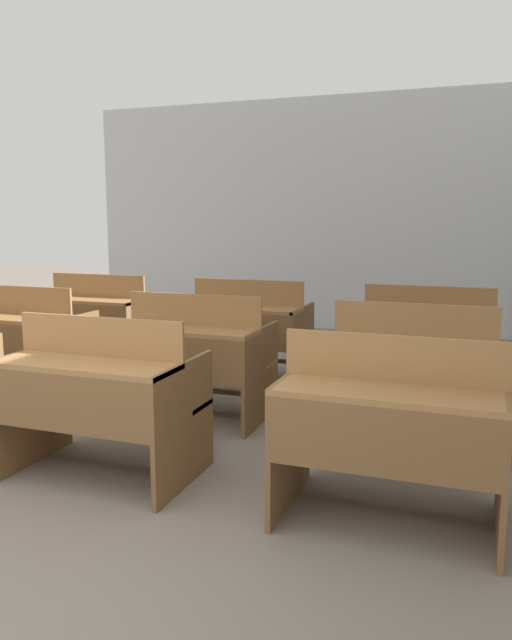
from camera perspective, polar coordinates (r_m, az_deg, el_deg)
name	(u,v)px	position (r m, az deg, el deg)	size (l,w,h in m)	color
wall_back	(326,215)	(8.71, 6.44, 9.51)	(6.97, 0.06, 3.15)	silver
bench_front_center	(100,397)	(3.80, -14.07, -6.82)	(1.09, 0.73, 0.96)	brown
bench_front_right	(390,430)	(3.21, 12.16, -9.78)	(1.09, 0.73, 0.96)	brown
bench_second_left	(18,341)	(5.70, -20.90, -1.83)	(1.09, 0.73, 0.96)	brown
bench_second_center	(194,356)	(4.79, -5.71, -3.28)	(1.09, 0.73, 0.96)	brown
bench_second_right	(412,373)	(4.38, 14.09, -4.71)	(1.09, 0.73, 0.96)	brown
bench_third_left	(98,320)	(6.66, -14.23, 0.00)	(1.09, 0.73, 0.96)	brown
bench_third_center	(247,330)	(5.88, -0.81, -0.90)	(1.09, 0.73, 0.96)	brown
bench_third_right	(427,341)	(5.52, 15.35, -1.90)	(1.09, 0.73, 0.96)	brown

